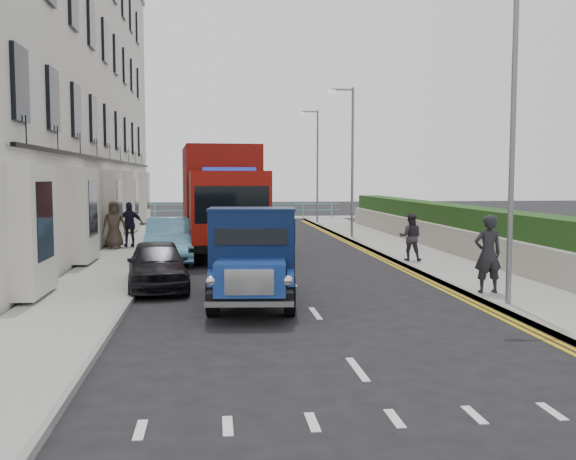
% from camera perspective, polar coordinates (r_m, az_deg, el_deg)
% --- Properties ---
extents(ground, '(120.00, 120.00, 0.00)m').
position_cam_1_polar(ground, '(15.71, 1.28, -5.91)').
color(ground, black).
rests_on(ground, ground).
extents(pavement_west, '(2.40, 38.00, 0.12)m').
position_cam_1_polar(pavement_west, '(24.64, -13.78, -2.03)').
color(pavement_west, gray).
rests_on(pavement_west, ground).
extents(pavement_east, '(2.60, 38.00, 0.12)m').
position_cam_1_polar(pavement_east, '(25.56, 10.29, -1.73)').
color(pavement_east, gray).
rests_on(pavement_east, ground).
extents(promenade, '(30.00, 2.50, 0.12)m').
position_cam_1_polar(promenade, '(44.43, -3.91, 1.05)').
color(promenade, gray).
rests_on(promenade, ground).
extents(sea_plane, '(120.00, 120.00, 0.00)m').
position_cam_1_polar(sea_plane, '(75.37, -5.07, 2.50)').
color(sea_plane, slate).
rests_on(sea_plane, ground).
extents(terrace_west, '(6.31, 30.20, 14.25)m').
position_cam_1_polar(terrace_west, '(29.53, -21.53, 12.71)').
color(terrace_west, silver).
rests_on(terrace_west, ground).
extents(garden_east, '(1.45, 28.00, 1.75)m').
position_cam_1_polar(garden_east, '(26.10, 14.33, 0.18)').
color(garden_east, '#B2AD9E').
rests_on(garden_east, ground).
extents(seafront_railing, '(13.00, 0.08, 1.11)m').
position_cam_1_polar(seafront_railing, '(43.60, -3.87, 1.67)').
color(seafront_railing, '#59B2A5').
rests_on(seafront_railing, ground).
extents(lamp_near, '(1.23, 0.18, 7.00)m').
position_cam_1_polar(lamp_near, '(14.76, 18.93, 8.74)').
color(lamp_near, slate).
rests_on(lamp_near, ground).
extents(lamp_mid, '(1.23, 0.18, 7.00)m').
position_cam_1_polar(lamp_mid, '(29.98, 5.52, 6.80)').
color(lamp_mid, slate).
rests_on(lamp_mid, ground).
extents(lamp_far, '(1.23, 0.18, 7.00)m').
position_cam_1_polar(lamp_far, '(39.81, 2.46, 6.30)').
color(lamp_far, slate).
rests_on(lamp_far, ground).
extents(bedford_lorry, '(2.24, 4.79, 2.20)m').
position_cam_1_polar(bedford_lorry, '(14.11, -3.19, -2.97)').
color(bedford_lorry, black).
rests_on(bedford_lorry, ground).
extents(red_lorry, '(3.16, 7.92, 4.06)m').
position_cam_1_polar(red_lorry, '(24.38, -5.96, 2.97)').
color(red_lorry, black).
rests_on(red_lorry, ground).
extents(parked_car_front, '(1.92, 3.87, 1.27)m').
position_cam_1_polar(parked_car_front, '(17.02, -11.55, -3.02)').
color(parked_car_front, black).
rests_on(parked_car_front, ground).
extents(parked_car_mid, '(1.72, 4.59, 1.50)m').
position_cam_1_polar(parked_car_mid, '(22.44, -10.38, -0.86)').
color(parked_car_mid, '#60A8CE').
rests_on(parked_car_mid, ground).
extents(parked_car_rear, '(2.33, 5.21, 1.48)m').
position_cam_1_polar(parked_car_rear, '(33.36, -7.46, 0.98)').
color(parked_car_rear, '#B0B0B5').
rests_on(parked_car_rear, ground).
extents(seafront_car_left, '(2.50, 4.96, 1.35)m').
position_cam_1_polar(seafront_car_left, '(37.04, -4.88, 1.26)').
color(seafront_car_left, black).
rests_on(seafront_car_left, ground).
extents(seafront_car_right, '(2.31, 4.28, 1.38)m').
position_cam_1_polar(seafront_car_right, '(41.91, -3.07, 1.70)').
color(seafront_car_right, '#AFB0B4').
rests_on(seafront_car_right, ground).
extents(pedestrian_east_near, '(0.70, 0.46, 1.88)m').
position_cam_1_polar(pedestrian_east_near, '(16.11, 17.34, -2.04)').
color(pedestrian_east_near, black).
rests_on(pedestrian_east_near, pavement_east).
extents(pedestrian_east_far, '(0.93, 0.83, 1.58)m').
position_cam_1_polar(pedestrian_east_far, '(21.76, 10.84, -0.60)').
color(pedestrian_east_far, '#2F2B35').
rests_on(pedestrian_east_far, pavement_east).
extents(pedestrian_west_near, '(1.13, 0.72, 1.79)m').
position_cam_1_polar(pedestrian_west_near, '(26.33, -13.89, 0.48)').
color(pedestrian_west_near, '#1C1B32').
rests_on(pedestrian_west_near, pavement_west).
extents(pedestrian_west_far, '(0.98, 0.70, 1.86)m').
position_cam_1_polar(pedestrian_west_far, '(25.99, -15.20, 0.48)').
color(pedestrian_west_far, '#463C32').
rests_on(pedestrian_west_far, pavement_west).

